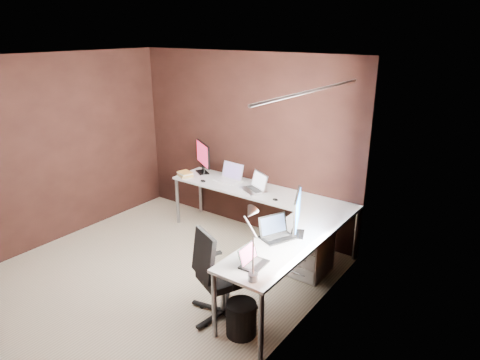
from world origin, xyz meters
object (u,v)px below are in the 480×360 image
object	(u,v)px
laptop_black_small	(252,260)
book_stack	(185,174)
laptop_silver	(255,186)
desk_lamp	(251,233)
drawer_pedestal	(310,249)
laptop_white	(230,177)
monitor_right	(297,212)
office_chair	(220,291)
monitor_left	(203,156)
wastebasket	(241,319)
laptop_black_big	(276,233)

from	to	relation	value
laptop_black_small	book_stack	world-z (taller)	laptop_black_small
laptop_silver	desk_lamp	size ratio (longest dim) A/B	0.67
drawer_pedestal	laptop_silver	distance (m)	1.16
desk_lamp	laptop_white	bearing A→B (deg)	113.67
monitor_right	office_chair	distance (m)	1.12
monitor_left	book_stack	size ratio (longest dim) A/B	1.66
office_chair	wastebasket	world-z (taller)	office_chair
monitor_left	office_chair	xyz separation A→B (m)	(1.70, -1.76, -0.71)
monitor_left	laptop_black_big	bearing A→B (deg)	1.44
drawer_pedestal	desk_lamp	size ratio (longest dim) A/B	0.93
monitor_right	laptop_silver	bearing A→B (deg)	28.46
laptop_white	office_chair	distance (m)	2.14
book_stack	desk_lamp	world-z (taller)	desk_lamp
monitor_right	laptop_black_big	bearing A→B (deg)	117.07
office_chair	monitor_right	bearing A→B (deg)	85.98
desk_lamp	monitor_right	bearing A→B (deg)	75.94
laptop_white	laptop_silver	world-z (taller)	laptop_white
laptop_silver	laptop_black_small	distance (m)	1.92
laptop_black_big	laptop_black_small	distance (m)	0.61
laptop_silver	wastebasket	size ratio (longest dim) A/B	1.28
monitor_left	desk_lamp	world-z (taller)	desk_lamp
monitor_right	book_stack	distance (m)	2.34
monitor_right	desk_lamp	size ratio (longest dim) A/B	0.80
laptop_white	office_chair	size ratio (longest dim) A/B	0.39
laptop_silver	office_chair	xyz separation A→B (m)	(0.66, -1.60, -0.50)
laptop_white	laptop_black_small	size ratio (longest dim) A/B	1.36
drawer_pedestal	monitor_left	distance (m)	2.22
desk_lamp	wastebasket	world-z (taller)	desk_lamp
monitor_right	book_stack	world-z (taller)	monitor_right
laptop_white	laptop_silver	size ratio (longest dim) A/B	0.87
laptop_black_big	office_chair	world-z (taller)	office_chair
monitor_left	wastebasket	bearing A→B (deg)	-10.51
drawer_pedestal	wastebasket	distance (m)	1.39
laptop_white	laptop_black_big	world-z (taller)	laptop_white
monitor_right	laptop_white	world-z (taller)	monitor_right
monitor_left	laptop_silver	xyz separation A→B (m)	(1.05, -0.16, -0.21)
drawer_pedestal	office_chair	size ratio (longest dim) A/B	0.62
drawer_pedestal	laptop_black_big	bearing A→B (deg)	-95.63
monitor_right	drawer_pedestal	bearing A→B (deg)	-15.57
laptop_white	laptop_silver	bearing A→B (deg)	-8.67
monitor_left	laptop_silver	world-z (taller)	monitor_left
drawer_pedestal	laptop_black_small	distance (m)	1.37
drawer_pedestal	laptop_black_big	size ratio (longest dim) A/B	1.49
laptop_white	monitor_right	bearing A→B (deg)	-26.94
drawer_pedestal	laptop_silver	bearing A→B (deg)	162.19
monitor_right	wastebasket	xyz separation A→B (m)	(-0.08, -0.87, -0.82)
laptop_black_small	laptop_black_big	bearing A→B (deg)	7.11
laptop_silver	wastebasket	world-z (taller)	laptop_silver
monitor_left	book_stack	bearing A→B (deg)	-76.99
drawer_pedestal	desk_lamp	bearing A→B (deg)	-84.70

